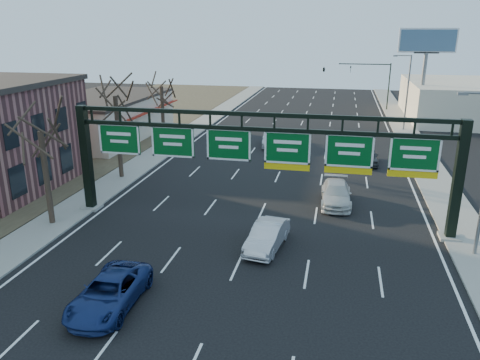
% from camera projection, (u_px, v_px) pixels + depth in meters
% --- Properties ---
extents(ground, '(160.00, 160.00, 0.00)m').
position_uv_depth(ground, '(228.00, 286.00, 22.84)').
color(ground, black).
rests_on(ground, ground).
extents(sidewalk_left, '(3.00, 120.00, 0.12)m').
position_uv_depth(sidewalk_left, '(145.00, 161.00, 43.97)').
color(sidewalk_left, gray).
rests_on(sidewalk_left, ground).
extents(sidewalk_right, '(3.00, 120.00, 0.12)m').
position_uv_depth(sidewalk_right, '(434.00, 179.00, 38.87)').
color(sidewalk_right, gray).
rests_on(sidewalk_right, ground).
extents(dirt_strip_left, '(21.00, 120.00, 0.06)m').
position_uv_depth(dirt_strip_left, '(30.00, 154.00, 46.41)').
color(dirt_strip_left, '#473D2B').
rests_on(dirt_strip_left, ground).
extents(lane_markings, '(21.60, 120.00, 0.01)m').
position_uv_depth(lane_markings, '(281.00, 170.00, 41.43)').
color(lane_markings, white).
rests_on(lane_markings, ground).
extents(sign_gantry, '(24.60, 1.20, 7.20)m').
position_uv_depth(sign_gantry, '(260.00, 153.00, 28.81)').
color(sign_gantry, black).
rests_on(sign_gantry, ground).
extents(cream_strip, '(10.90, 18.40, 4.70)m').
position_uv_depth(cream_strip, '(104.00, 117.00, 53.35)').
color(cream_strip, '#BCB29C').
rests_on(cream_strip, ground).
extents(building_right_distant, '(12.00, 20.00, 5.00)m').
position_uv_depth(building_right_distant, '(453.00, 100.00, 64.56)').
color(building_right_distant, '#BCB29C').
rests_on(building_right_distant, ground).
extents(tree_gantry, '(3.60, 3.60, 8.48)m').
position_uv_depth(tree_gantry, '(38.00, 114.00, 27.84)').
color(tree_gantry, '#2E2319').
rests_on(tree_gantry, sidewalk_left).
extents(tree_mid, '(3.60, 3.60, 9.24)m').
position_uv_depth(tree_mid, '(114.00, 83.00, 36.90)').
color(tree_mid, '#2E2319').
rests_on(tree_mid, sidewalk_left).
extents(tree_far, '(3.60, 3.60, 8.86)m').
position_uv_depth(tree_far, '(161.00, 76.00, 46.31)').
color(tree_far, '#2E2319').
rests_on(tree_far, sidewalk_left).
extents(streetlight_far, '(2.15, 0.22, 9.00)m').
position_uv_depth(streetlight_far, '(407.00, 88.00, 55.97)').
color(streetlight_far, slate).
rests_on(streetlight_far, sidewalk_right).
extents(billboard_right, '(7.00, 0.50, 12.00)m').
position_uv_depth(billboard_right, '(426.00, 52.00, 58.86)').
color(billboard_right, slate).
rests_on(billboard_right, ground).
extents(traffic_signal_mast, '(10.16, 0.54, 7.00)m').
position_uv_depth(traffic_signal_mast, '(348.00, 73.00, 71.13)').
color(traffic_signal_mast, black).
rests_on(traffic_signal_mast, ground).
extents(car_blue_suv, '(2.46, 5.22, 1.44)m').
position_uv_depth(car_blue_suv, '(110.00, 292.00, 20.94)').
color(car_blue_suv, navy).
rests_on(car_blue_suv, ground).
extents(car_silver_sedan, '(2.20, 4.68, 1.48)m').
position_uv_depth(car_silver_sedan, '(267.00, 236.00, 26.54)').
color(car_silver_sedan, '#BCBCC2').
rests_on(car_silver_sedan, ground).
extents(car_white_wagon, '(2.25, 5.17, 1.48)m').
position_uv_depth(car_white_wagon, '(336.00, 194.00, 33.30)').
color(car_white_wagon, silver).
rests_on(car_white_wagon, ground).
extents(car_grey_far, '(1.92, 4.60, 1.56)m').
position_uv_depth(car_grey_far, '(367.00, 155.00, 43.31)').
color(car_grey_far, '#383B3C').
rests_on(car_grey_far, ground).
extents(car_silver_distant, '(1.99, 4.85, 1.56)m').
position_uv_depth(car_silver_distant, '(272.00, 139.00, 49.60)').
color(car_silver_distant, '#ADAEB2').
rests_on(car_silver_distant, ground).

